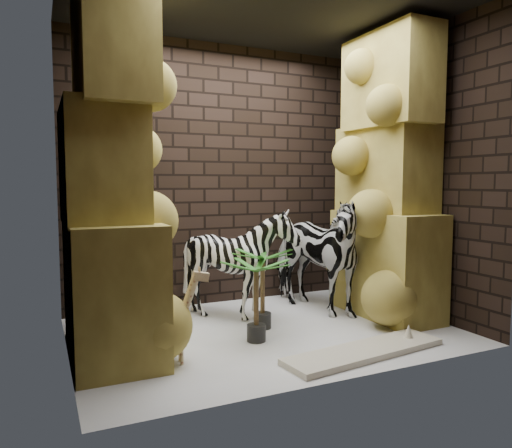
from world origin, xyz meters
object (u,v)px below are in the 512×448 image
zebra_left (239,269)px  palm_back (256,300)px  giraffe_toy (168,316)px  surfboard (365,351)px  palm_front (263,288)px  zebra_right (312,245)px

zebra_left → palm_back: bearing=-101.3°
giraffe_toy → palm_back: bearing=20.1°
giraffe_toy → surfboard: bearing=-10.6°
palm_front → zebra_left: bearing=101.0°
zebra_right → surfboard: bearing=-114.8°
palm_front → surfboard: bearing=-65.1°
zebra_right → surfboard: (-0.29, -1.34, -0.71)m
zebra_left → palm_front: bearing=-79.5°
giraffe_toy → palm_front: bearing=32.9°
giraffe_toy → palm_back: 0.88m
surfboard → giraffe_toy: bearing=156.4°
zebra_left → giraffe_toy: size_ratio=1.48×
zebra_right → zebra_left: 0.86m
palm_back → surfboard: palm_back is taller
palm_front → giraffe_toy: bearing=-153.2°
zebra_right → surfboard: zebra_right is taller
palm_front → palm_back: palm_front is taller
zebra_left → surfboard: zebra_left is taller
giraffe_toy → palm_back: giraffe_toy is taller
giraffe_toy → surfboard: giraffe_toy is taller
palm_back → surfboard: size_ratio=0.50×
giraffe_toy → surfboard: (1.53, -0.46, -0.36)m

